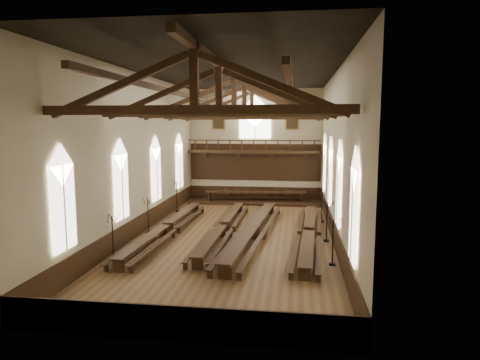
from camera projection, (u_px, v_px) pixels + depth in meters
The scene contains 21 objects.
ground at pixel (234, 236), 26.37m from camera, with size 26.00×26.00×0.00m, color brown.
room_walls at pixel (234, 131), 25.52m from camera, with size 26.00×26.00×26.00m.
wainscot_band at pixel (234, 227), 26.29m from camera, with size 12.00×26.00×1.20m.
side_windows at pixel (234, 176), 25.88m from camera, with size 11.85×19.80×4.50m.
end_window at pixel (255, 120), 38.10m from camera, with size 2.80×0.12×3.80m.
minstrels_gallery at pixel (255, 157), 38.30m from camera, with size 11.80×1.24×3.70m.
portraits at pixel (255, 121), 38.11m from camera, with size 7.75×0.09×1.45m.
roof_trusses at pixel (234, 101), 25.29m from camera, with size 11.70×25.70×2.80m.
refectory_row_a at pixel (166, 227), 26.57m from camera, with size 1.69×14.34×0.74m.
refectory_row_b at pixel (223, 226), 26.80m from camera, with size 1.52×14.02×0.71m.
refectory_row_c at pixel (254, 228), 25.93m from camera, with size 2.24×15.07×0.81m.
refectory_row_d at pixel (309, 232), 25.39m from camera, with size 1.82×14.18×0.72m.
dais at pixel (255, 202), 37.53m from camera, with size 11.40×2.89×0.19m, color #362110.
high_table at pixel (255, 193), 37.43m from camera, with size 8.78×1.68×0.82m.
high_chairs at pixel (256, 193), 38.28m from camera, with size 5.82×0.43×0.93m.
candelabrum_left_near at pixel (113, 245), 21.91m from camera, with size 0.66×0.72×2.35m.
candelabrum_left_mid at pixel (148, 222), 27.13m from camera, with size 0.67×0.68×2.29m.
candelabrum_left_far at pixel (177, 202), 33.61m from camera, with size 0.76×0.76×2.57m.
candelabrum_right_near at pixel (333, 251), 20.91m from camera, with size 0.64×0.74×2.41m.
candelabrum_right_mid at pixel (327, 229), 25.15m from camera, with size 0.67×0.75×2.44m.
candelabrum_right_far at pixel (322, 211), 30.11m from camera, with size 0.74×0.76×2.54m.
Camera 1 is at (3.70, -25.42, 6.90)m, focal length 32.00 mm.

